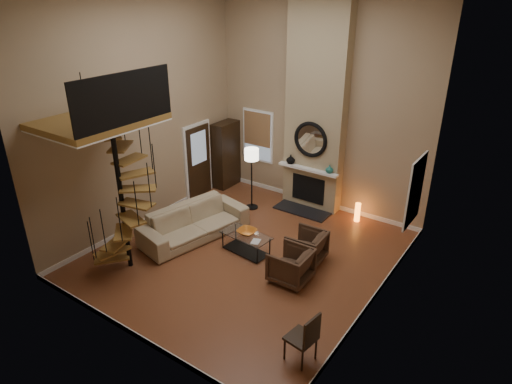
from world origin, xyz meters
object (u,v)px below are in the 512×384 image
Objects in this scene: sofa at (194,222)px; accent_lamp at (357,212)px; floor_lamp at (252,159)px; armchair_far at (294,266)px; side_chair at (305,336)px; coffee_table at (246,241)px; hutch at (226,155)px; armchair_near at (309,247)px.

accent_lamp is (2.91, 2.97, -0.15)m from sofa.
armchair_far is at bearing -40.38° from floor_lamp.
sofa is at bearing 154.28° from side_chair.
coffee_table is at bearing -117.67° from accent_lamp.
sofa is at bearing -96.69° from floor_lamp.
sofa is at bearing -95.31° from armchair_far.
hutch is 4.70m from armchair_near.
hutch is 3.91m from coffee_table.
floor_lamp is at bearing -29.00° from hutch.
hutch reaches higher than accent_lamp.
accent_lamp is at bearing 173.82° from armchair_near.
coffee_table is 3.46m from side_chair.
sofa is 2.20× the size of coffee_table.
armchair_far is at bearing 3.15° from armchair_near.
coffee_table is 3.20m from accent_lamp.
floor_lamp reaches higher than armchair_far.
sofa is 2.86m from armchair_near.
sofa is at bearing -134.40° from accent_lamp.
coffee_table is (2.71, -2.75, -0.67)m from hutch.
side_chair is (1.23, -4.96, 0.28)m from accent_lamp.
armchair_far is 1.60× the size of accent_lamp.
sofa is 1.55× the size of floor_lamp.
accent_lamp reaches higher than coffee_table.
armchair_far is 3.63m from floor_lamp.
coffee_table is 2.51m from floor_lamp.
floor_lamp is 1.80× the size of side_chair.
side_chair is (1.35, -2.61, 0.17)m from armchair_near.
accent_lamp is (4.19, 0.08, -0.70)m from hutch.
coffee_table is at bearing -104.54° from armchair_far.
hutch is at bearing 151.00° from floor_lamp.
sofa is at bearing -80.77° from armchair_near.
armchair_near is 1.45m from coffee_table.
floor_lamp reaches higher than side_chair.
armchair_far is at bearing -13.25° from coffee_table.
armchair_near is at bearing -29.14° from hutch.
floor_lamp is (-2.64, 2.25, 1.06)m from armchair_far.
hutch is at bearing 134.56° from coffee_table.
floor_lamp is (0.24, 2.05, 1.02)m from sofa.
coffee_table is 1.27× the size of side_chair.
sofa is 4.59m from side_chair.
sofa reaches higher than armchair_far.
side_chair is at bearing -42.01° from hutch.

